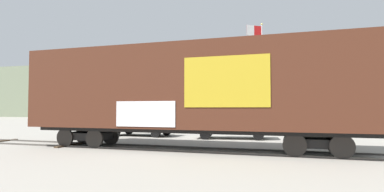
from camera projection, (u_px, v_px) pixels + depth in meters
name	position (u px, v px, depth m)	size (l,w,h in m)	color
ground_plane	(194.00, 150.00, 14.12)	(260.00, 260.00, 0.00)	gray
track	(239.00, 151.00, 13.51)	(60.02, 4.05, 0.08)	#4C4742
freight_car	(190.00, 89.00, 14.29)	(15.84, 3.52, 4.99)	#472316
flagpole	(259.00, 62.00, 25.74)	(1.28, 0.91, 9.08)	silver
hillside	(261.00, 93.00, 77.39)	(144.01, 42.34, 16.64)	slate
parked_car_black	(141.00, 124.00, 21.72)	(4.63, 2.23, 1.57)	black
parked_car_white	(231.00, 126.00, 19.67)	(4.90, 2.38, 1.58)	silver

